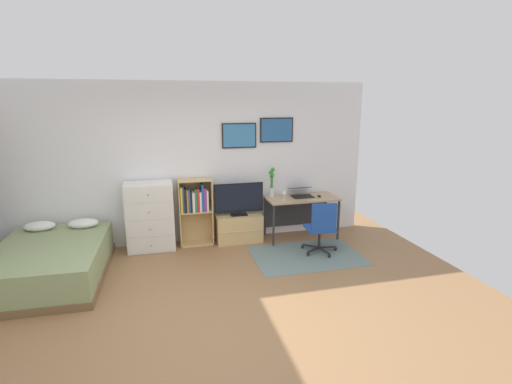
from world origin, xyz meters
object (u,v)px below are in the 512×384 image
Objects in this scene: office_chair at (322,226)px; bamboo_vase at (272,183)px; bookshelf at (195,205)px; computer_mouse at (319,196)px; tv_stand at (239,228)px; television at (239,199)px; bed at (51,262)px; wine_glass at (284,192)px; desk at (300,204)px; dresser at (150,217)px; laptop at (301,192)px.

bamboo_vase is (-0.54, 0.95, 0.54)m from office_chair.
bamboo_vase is at bearing 1.66° from bookshelf.
tv_stand is at bearing 174.27° from computer_mouse.
television is (0.74, -0.06, 0.07)m from bookshelf.
bed is 19.13× the size of computer_mouse.
bookshelf is at bearing 176.78° from tv_stand.
computer_mouse is (0.27, 0.73, 0.30)m from office_chair.
tv_stand is at bearing 149.43° from office_chair.
bed is at bearing -158.25° from bookshelf.
tv_stand is 4.35× the size of wine_glass.
bamboo_vase reaches higher than bed.
television is at bearing -179.78° from desk.
computer_mouse is at bearing -21.77° from desk.
dresser is 0.74m from bookshelf.
laptop is at bearing -1.23° from bookshelf.
office_chair is (1.89, -0.91, -0.23)m from bookshelf.
dresser is 2.77× the size of laptop.
desk reaches higher than bed.
computer_mouse is at bearing 10.18° from bed.
dresser is at bearing -175.57° from bookshelf.
bamboo_vase reaches higher than dresser.
bookshelf reaches higher than desk.
television is 1.46m from office_chair.
bed is 4.28m from computer_mouse.
bed is at bearing -150.04° from dresser.
laptop is 0.78× the size of bamboo_vase.
office_chair is at bearing -60.37° from bamboo_vase.
bamboo_vase is at bearing 15.76° from bed.
office_chair is 2.11× the size of laptop.
tv_stand is 1.27m from laptop.
bookshelf is 0.90× the size of desk.
bamboo_vase reaches higher than laptop.
office_chair is (0.05, -0.85, -0.15)m from desk.
laptop is at bearing 97.75° from office_chair.
wine_glass is (0.15, -0.26, -0.12)m from bamboo_vase.
bookshelf reaches higher than bed.
tv_stand is at bearing 178.72° from laptop.
laptop is at bearing 25.48° from wine_glass.
laptop is (2.60, 0.02, 0.24)m from dresser.
bamboo_vase is (2.08, 0.10, 0.43)m from dresser.
office_chair is at bearing -37.00° from tv_stand.
laptop is (3.92, 0.78, 0.55)m from bed.
wine_glass is at bearing -13.00° from tv_stand.
laptop is (1.14, 0.02, 0.05)m from television.
dresser is 2.61m from laptop.
dresser reaches higher than desk.
dresser is at bearing 31.57° from bed.
wine_glass is (-0.37, -0.18, 0.07)m from laptop.
bookshelf is at bearing 175.05° from television.
dresser reaches higher than laptop.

